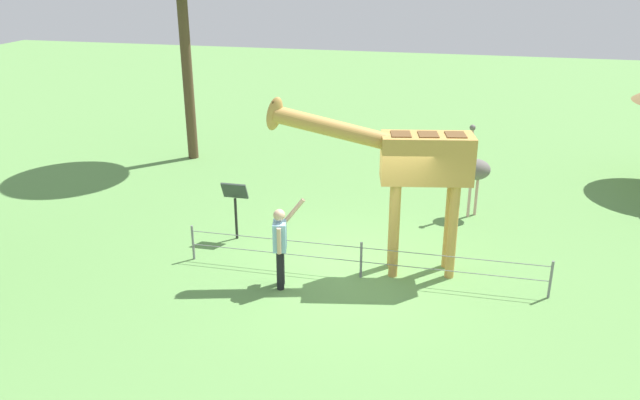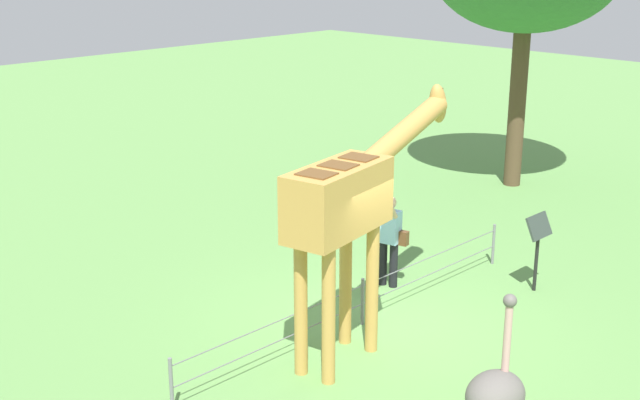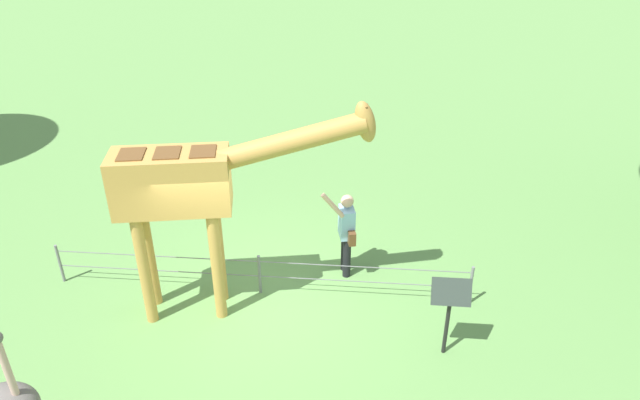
{
  "view_description": "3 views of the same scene",
  "coord_description": "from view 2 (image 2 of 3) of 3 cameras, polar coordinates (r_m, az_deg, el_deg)",
  "views": [
    {
      "loc": [
        -1.71,
        11.09,
        5.93
      ],
      "look_at": [
        0.9,
        -0.14,
        1.42
      ],
      "focal_mm": 35.56,
      "sensor_mm": 36.0,
      "label": 1
    },
    {
      "loc": [
        -8.69,
        -7.54,
        5.64
      ],
      "look_at": [
        -0.53,
        0.58,
        2.02
      ],
      "focal_mm": 47.15,
      "sensor_mm": 36.0,
      "label": 2
    },
    {
      "loc": [
        1.72,
        -7.59,
        6.26
      ],
      "look_at": [
        0.96,
        0.94,
        1.44
      ],
      "focal_mm": 32.62,
      "sensor_mm": 36.0,
      "label": 3
    }
  ],
  "objects": [
    {
      "name": "ground_plane",
      "position": [
        12.82,
        3.53,
        -8.69
      ],
      "size": [
        60.0,
        60.0,
        0.0
      ],
      "primitive_type": "plane",
      "color": "#60934C"
    },
    {
      "name": "info_sign",
      "position": [
        14.2,
        14.59,
        -2.43
      ],
      "size": [
        0.56,
        0.21,
        1.32
      ],
      "color": "black",
      "rests_on": "ground_plane"
    },
    {
      "name": "visitor",
      "position": [
        13.98,
        4.73,
        -2.41
      ],
      "size": [
        0.61,
        0.57,
        1.74
      ],
      "color": "black",
      "rests_on": "ground_plane"
    },
    {
      "name": "ostrich",
      "position": [
        8.95,
        11.83,
        -12.85
      ],
      "size": [
        0.7,
        0.56,
        2.25
      ],
      "color": "#CC9E93",
      "rests_on": "ground_plane"
    },
    {
      "name": "giraffe",
      "position": [
        11.27,
        2.16,
        -0.06
      ],
      "size": [
        3.91,
        1.19,
        3.52
      ],
      "color": "#C69347",
      "rests_on": "ground_plane"
    },
    {
      "name": "wire_fence",
      "position": [
        12.76,
        2.9,
        -6.79
      ],
      "size": [
        7.05,
        0.05,
        0.75
      ],
      "color": "slate",
      "rests_on": "ground_plane"
    }
  ]
}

